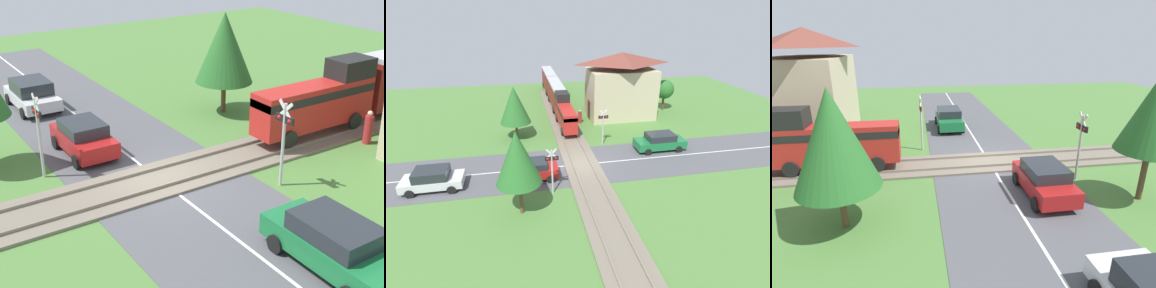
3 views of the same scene
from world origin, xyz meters
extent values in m
plane|color=#4C7A38|center=(0.00, 0.00, 0.00)|extent=(60.00, 60.00, 0.00)
cube|color=#515156|center=(0.00, 0.00, 0.01)|extent=(48.00, 6.40, 0.02)
cube|color=silver|center=(0.00, 0.00, 0.02)|extent=(48.00, 0.12, 0.00)
cube|color=#756B5B|center=(0.00, 0.00, 0.06)|extent=(2.80, 48.00, 0.12)
cube|color=slate|center=(-0.72, 0.00, 0.18)|extent=(0.10, 48.00, 0.12)
cube|color=slate|center=(0.72, 0.00, 0.18)|extent=(0.10, 48.00, 0.12)
cube|color=red|center=(0.00, 7.95, 1.57)|extent=(1.35, 6.27, 1.90)
cube|color=black|center=(0.00, 7.95, 2.09)|extent=(1.37, 6.27, 0.36)
cube|color=black|center=(0.00, 10.09, 2.97)|extent=(1.35, 2.01, 0.90)
cylinder|color=black|center=(-0.72, 5.95, 0.62)|extent=(0.14, 0.76, 0.76)
cylinder|color=black|center=(0.72, 5.95, 0.62)|extent=(0.14, 0.76, 0.76)
cylinder|color=black|center=(-0.72, 9.96, 0.62)|extent=(0.14, 0.76, 0.76)
cylinder|color=black|center=(0.72, 9.96, 0.62)|extent=(0.14, 0.76, 0.76)
cylinder|color=black|center=(-0.72, 12.90, 0.62)|extent=(0.14, 0.76, 0.76)
cube|color=#A81919|center=(-3.95, -1.44, 0.63)|extent=(3.66, 1.69, 0.66)
cube|color=#23282D|center=(-3.95, -1.44, 1.21)|extent=(2.01, 1.56, 0.49)
cylinder|color=black|center=(-2.76, -0.59, 0.30)|extent=(0.60, 0.18, 0.60)
cylinder|color=black|center=(-2.76, -2.29, 0.30)|extent=(0.60, 0.18, 0.60)
cylinder|color=black|center=(-5.14, -0.59, 0.30)|extent=(0.60, 0.18, 0.60)
cylinder|color=black|center=(-5.14, -2.29, 0.30)|extent=(0.60, 0.18, 0.60)
cube|color=#197038|center=(7.41, 1.44, 0.65)|extent=(4.41, 1.79, 0.69)
cube|color=#23282D|center=(7.41, 1.44, 1.27)|extent=(2.42, 1.64, 0.56)
cylinder|color=black|center=(5.98, 0.55, 0.30)|extent=(0.60, 0.18, 0.60)
cylinder|color=black|center=(5.98, 2.33, 0.30)|extent=(0.60, 0.18, 0.60)
cube|color=silver|center=(-10.87, -1.44, 0.59)|extent=(4.08, 1.85, 0.58)
cube|color=#23282D|center=(-10.87, -1.44, 1.20)|extent=(2.25, 1.70, 0.65)
cylinder|color=black|center=(-9.54, -0.51, 0.30)|extent=(0.60, 0.18, 0.60)
cylinder|color=black|center=(-9.54, -2.37, 0.30)|extent=(0.60, 0.18, 0.60)
cylinder|color=black|center=(-12.20, -0.51, 0.30)|extent=(0.60, 0.18, 0.60)
cylinder|color=black|center=(-12.20, -2.37, 0.30)|extent=(0.60, 0.18, 0.60)
cylinder|color=#B7B7B7|center=(-2.76, -3.62, 1.62)|extent=(0.12, 0.12, 3.24)
cube|color=black|center=(-2.76, -3.62, 2.66)|extent=(0.90, 0.08, 0.28)
sphere|color=red|center=(-3.03, -3.62, 2.66)|extent=(0.18, 0.18, 0.18)
sphere|color=red|center=(-2.49, -3.62, 2.66)|extent=(0.18, 0.18, 0.18)
cube|color=silver|center=(-2.76, -3.62, 2.99)|extent=(0.72, 0.04, 0.72)
cube|color=silver|center=(-2.76, -3.62, 2.99)|extent=(0.72, 0.04, 0.72)
cylinder|color=#B7B7B7|center=(2.76, 3.62, 1.62)|extent=(0.12, 0.12, 3.24)
cube|color=black|center=(2.76, 3.62, 2.66)|extent=(0.90, 0.08, 0.28)
sphere|color=red|center=(3.03, 3.62, 2.66)|extent=(0.18, 0.18, 0.18)
sphere|color=red|center=(2.49, 3.62, 2.66)|extent=(0.18, 0.18, 0.18)
cube|color=silver|center=(2.76, 3.62, 2.99)|extent=(0.72, 0.04, 0.72)
cube|color=silver|center=(2.76, 3.62, 2.99)|extent=(0.72, 0.04, 0.72)
cylinder|color=#B2282D|center=(1.83, 9.55, 0.65)|extent=(0.38, 0.38, 1.30)
sphere|color=beige|center=(1.83, 9.55, 1.41)|extent=(0.24, 0.24, 0.24)
cylinder|color=brown|center=(-5.03, 6.64, 0.81)|extent=(0.24, 0.24, 1.61)
cone|color=#286628|center=(-5.03, 6.64, 3.35)|extent=(2.90, 2.90, 3.48)
camera|label=1|loc=(15.95, -8.94, 9.42)|focal=50.00mm
camera|label=2|loc=(-4.46, -20.95, 11.53)|focal=28.00mm
camera|label=3|loc=(-14.99, 3.86, 6.44)|focal=28.00mm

